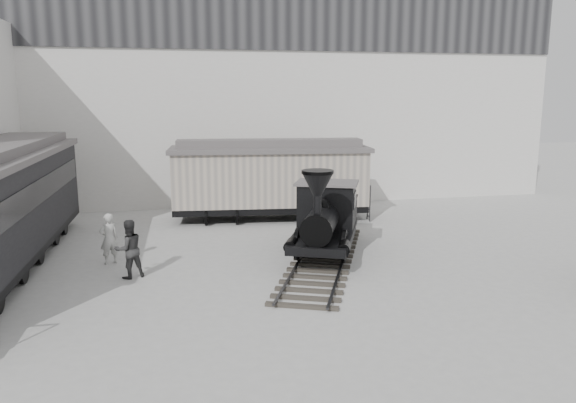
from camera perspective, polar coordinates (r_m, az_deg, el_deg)
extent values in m
plane|color=#9E9E9B|center=(16.71, 3.26, -9.54)|extent=(90.00, 90.00, 0.00)
cube|color=silver|center=(30.38, -4.25, 10.24)|extent=(34.00, 2.40, 11.00)
cube|color=#232326|center=(29.37, -4.01, 18.05)|extent=(34.00, 0.12, 3.00)
cube|color=#312B25|center=(19.95, 3.51, -5.86)|extent=(5.59, 9.55, 0.17)
cube|color=#2D2D30|center=(20.04, 1.40, -5.62)|extent=(3.77, 8.78, 0.06)
cube|color=#2D2D30|center=(19.86, 5.65, -5.82)|extent=(3.77, 8.78, 0.06)
cylinder|color=black|center=(19.40, 0.98, -4.34)|extent=(0.56, 1.09, 1.14)
cylinder|color=black|center=(19.20, 5.73, -4.55)|extent=(0.56, 1.09, 1.14)
cylinder|color=black|center=(20.68, 1.61, -3.38)|extent=(0.56, 1.09, 1.14)
cylinder|color=black|center=(20.49, 6.07, -3.56)|extent=(0.56, 1.09, 1.14)
cube|color=black|center=(19.89, 3.60, -3.60)|extent=(3.35, 4.23, 0.29)
cylinder|color=black|center=(19.04, 3.35, -2.21)|extent=(1.87, 2.59, 1.03)
cylinder|color=black|center=(17.97, 2.99, -0.37)|extent=(0.35, 0.35, 0.62)
cone|color=black|center=(17.85, 3.01, 1.74)|extent=(1.30, 1.30, 0.72)
sphere|color=black|center=(19.33, 3.52, -0.51)|extent=(0.54, 0.54, 0.54)
cube|color=black|center=(20.58, 3.95, -0.41)|extent=(2.40, 2.07, 1.60)
cube|color=#5C5758|center=(20.43, 3.98, 1.90)|extent=(2.67, 2.34, 0.08)
cube|color=black|center=(22.50, 4.50, -0.93)|extent=(2.51, 2.62, 0.93)
cylinder|color=black|center=(26.44, -6.75, -1.05)|extent=(2.05, 0.99, 0.79)
cylinder|color=black|center=(26.77, 3.03, -0.83)|extent=(2.05, 0.99, 0.79)
cube|color=black|center=(26.47, -1.83, -0.52)|extent=(9.11, 3.37, 0.30)
cube|color=gray|center=(26.23, -1.85, 2.44)|extent=(9.12, 3.47, 2.47)
cube|color=#5C5758|center=(26.07, -1.86, 5.35)|extent=(9.44, 3.80, 0.20)
cube|color=#5C5758|center=(26.04, -1.87, 5.95)|extent=(8.58, 2.05, 0.36)
cylinder|color=black|center=(24.84, -24.75, -2.65)|extent=(2.34, 0.95, 0.88)
cube|color=black|center=(20.45, -23.72, 1.10)|extent=(0.38, 11.80, 0.79)
imported|color=#B8B8B3|center=(20.40, -17.74, -3.62)|extent=(0.78, 0.67, 1.80)
imported|color=#2D2D2D|center=(18.67, -15.86, -4.66)|extent=(1.14, 1.04, 1.91)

